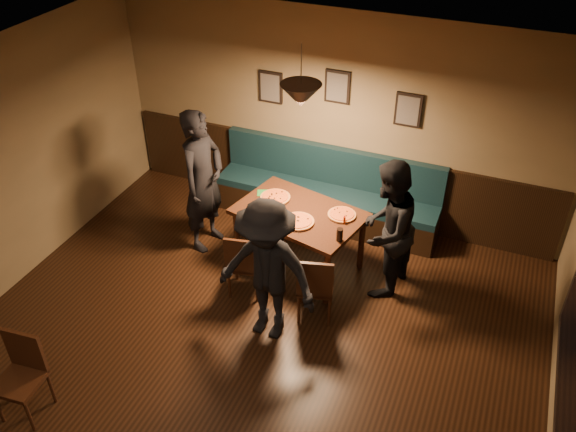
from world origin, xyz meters
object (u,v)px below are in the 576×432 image
(diner_front, at_px, (267,272))
(soda_glass, at_px, (340,235))
(booth_bench, at_px, (326,190))
(chair_near_right, at_px, (316,284))
(tabasco_bottle, at_px, (344,220))
(chair_near_left, at_px, (246,261))
(cafe_chair_far, at_px, (19,380))
(dining_table, at_px, (299,238))
(diner_left, at_px, (203,181))
(diner_right, at_px, (387,230))

(diner_front, distance_m, soda_glass, 0.98)
(booth_bench, xyz_separation_m, chair_near_right, (0.49, -1.74, -0.06))
(soda_glass, height_order, tabasco_bottle, soda_glass)
(chair_near_left, relative_size, diner_front, 0.52)
(diner_front, bearing_deg, soda_glass, 62.33)
(chair_near_right, distance_m, cafe_chair_far, 3.05)
(tabasco_bottle, bearing_deg, booth_bench, 118.89)
(chair_near_right, bearing_deg, booth_bench, 90.83)
(dining_table, distance_m, diner_left, 1.36)
(diner_front, xyz_separation_m, soda_glass, (0.50, 0.84, 0.02))
(chair_near_right, relative_size, diner_right, 0.52)
(dining_table, height_order, chair_near_left, chair_near_left)
(diner_left, bearing_deg, chair_near_right, -105.15)
(tabasco_bottle, distance_m, cafe_chair_far, 3.68)
(diner_front, bearing_deg, booth_bench, 95.78)
(tabasco_bottle, bearing_deg, chair_near_right, -95.58)
(booth_bench, relative_size, diner_left, 1.61)
(booth_bench, bearing_deg, soda_glass, -65.51)
(chair_near_right, xyz_separation_m, cafe_chair_far, (-2.05, -2.26, 0.00))
(dining_table, bearing_deg, cafe_chair_far, -104.18)
(diner_right, bearing_deg, soda_glass, -45.79)
(tabasco_bottle, bearing_deg, diner_front, -111.31)
(booth_bench, height_order, chair_near_left, booth_bench)
(diner_left, xyz_separation_m, diner_front, (1.36, -1.15, -0.10))
(diner_right, bearing_deg, diner_front, -29.79)
(dining_table, bearing_deg, booth_bench, 103.11)
(dining_table, relative_size, cafe_chair_far, 1.66)
(tabasco_bottle, bearing_deg, soda_glass, -81.66)
(booth_bench, relative_size, diner_front, 1.79)
(chair_near_left, height_order, diner_front, diner_front)
(tabasco_bottle, bearing_deg, diner_right, -0.96)
(dining_table, xyz_separation_m, diner_left, (-1.25, -0.04, 0.54))
(diner_right, distance_m, diner_front, 1.49)
(chair_near_right, distance_m, diner_left, 1.95)
(chair_near_right, height_order, tabasco_bottle, tabasco_bottle)
(chair_near_left, relative_size, soda_glass, 5.56)
(booth_bench, xyz_separation_m, tabasco_bottle, (0.56, -1.02, 0.34))
(chair_near_right, bearing_deg, cafe_chair_far, -147.18)
(chair_near_left, distance_m, diner_front, 0.82)
(booth_bench, relative_size, chair_near_left, 3.48)
(chair_near_left, height_order, soda_glass, soda_glass)
(chair_near_right, height_order, diner_front, diner_front)
(chair_near_left, bearing_deg, cafe_chair_far, -128.53)
(chair_near_left, height_order, diner_left, diner_left)
(diner_left, height_order, soda_glass, diner_left)
(diner_front, height_order, soda_glass, diner_front)
(diner_right, height_order, cafe_chair_far, diner_right)
(booth_bench, distance_m, diner_right, 1.51)
(dining_table, distance_m, diner_right, 1.15)
(soda_glass, bearing_deg, tabasco_bottle, 98.34)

